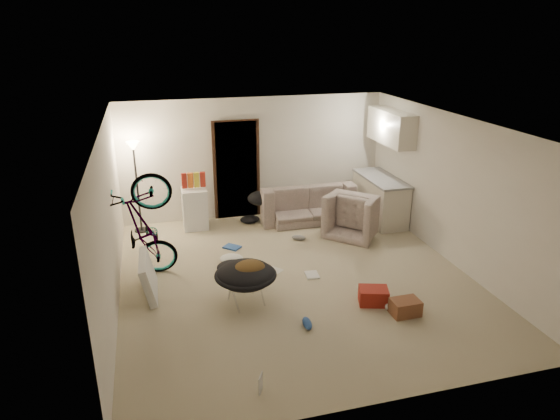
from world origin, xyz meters
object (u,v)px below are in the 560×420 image
object	(u,v)px
mini_fridge	(195,208)
juicer	(253,277)
bicycle	(147,250)
armchair	(357,218)
tv_box	(148,276)
floor_lamp	(135,167)
saucer_chair	(246,280)
kitchen_counter	(380,200)
sofa	(305,206)
drink_case_a	(405,307)
drink_case_b	(373,296)

from	to	relation	value
mini_fridge	juicer	xyz separation A→B (m)	(0.64, -2.54, -0.32)
bicycle	juicer	distance (m)	1.77
juicer	armchair	bearing A→B (deg)	31.34
tv_box	juicer	xyz separation A→B (m)	(1.60, -0.05, -0.22)
floor_lamp	saucer_chair	world-z (taller)	floor_lamp
kitchen_counter	sofa	distance (m)	1.55
armchair	bicycle	distance (m)	4.08
armchair	drink_case_a	bearing A→B (deg)	124.59
drink_case_a	saucer_chair	bearing A→B (deg)	156.45
armchair	drink_case_b	bearing A→B (deg)	116.63
mini_fridge	tv_box	distance (m)	2.68
floor_lamp	sofa	bearing A→B (deg)	-3.41
drink_case_b	armchair	bearing A→B (deg)	89.49
armchair	mini_fridge	bearing A→B (deg)	24.79
saucer_chair	tv_box	bearing A→B (deg)	155.10
tv_box	juicer	bearing A→B (deg)	-0.15
kitchen_counter	saucer_chair	size ratio (longest dim) A/B	1.66
floor_lamp	tv_box	distance (m)	2.78
sofa	bicycle	xyz separation A→B (m)	(-3.25, -1.80, 0.19)
sofa	drink_case_a	world-z (taller)	sofa
floor_lamp	mini_fridge	distance (m)	1.39
tv_box	floor_lamp	bearing A→B (deg)	93.68
sofa	mini_fridge	world-z (taller)	mini_fridge
tv_box	saucer_chair	bearing A→B (deg)	-23.43
mini_fridge	drink_case_b	bearing A→B (deg)	-58.69
kitchen_counter	mini_fridge	bearing A→B (deg)	171.70
bicycle	juicer	size ratio (longest dim) A/B	8.43
bicycle	drink_case_a	xyz separation A→B (m)	(3.48, -2.11, -0.36)
sofa	bicycle	size ratio (longest dim) A/B	1.08
kitchen_counter	saucer_chair	world-z (taller)	kitchen_counter
tv_box	bicycle	bearing A→B (deg)	91.47
floor_lamp	drink_case_b	bearing A→B (deg)	-48.67
saucer_chair	tv_box	world-z (taller)	saucer_chair
mini_fridge	saucer_chair	distance (m)	3.16
drink_case_b	bicycle	bearing A→B (deg)	168.94
mini_fridge	sofa	bearing A→B (deg)	-2.60
floor_lamp	drink_case_b	world-z (taller)	floor_lamp
floor_lamp	saucer_chair	bearing A→B (deg)	-65.55
kitchen_counter	sofa	xyz separation A→B (m)	(-1.48, 0.45, -0.15)
drink_case_a	juicer	xyz separation A→B (m)	(-1.88, 1.47, -0.03)
floor_lamp	mini_fridge	world-z (taller)	floor_lamp
kitchen_counter	drink_case_a	bearing A→B (deg)	-109.85
kitchen_counter	armchair	world-z (taller)	kitchen_counter
sofa	tv_box	size ratio (longest dim) A/B	2.14
saucer_chair	drink_case_a	size ratio (longest dim) A/B	2.27
sofa	bicycle	bearing A→B (deg)	29.62
kitchen_counter	mini_fridge	distance (m)	3.81
floor_lamp	juicer	size ratio (longest dim) A/B	8.39
floor_lamp	armchair	size ratio (longest dim) A/B	1.87
bicycle	drink_case_b	size ratio (longest dim) A/B	4.36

